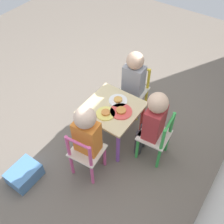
# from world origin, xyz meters

# --- Properties ---
(ground_plane) EXTENTS (6.00, 6.00, 0.00)m
(ground_plane) POSITION_xyz_m (0.00, 0.00, 0.00)
(ground_plane) COLOR #6B6056
(kids_table) EXTENTS (0.49, 0.49, 0.42)m
(kids_table) POSITION_xyz_m (0.00, 0.00, 0.35)
(kids_table) COLOR beige
(kids_table) RESTS_ON ground_plane
(chair_green) EXTENTS (0.28, 0.28, 0.54)m
(chair_green) POSITION_xyz_m (-0.04, 0.45, 0.27)
(chair_green) COLOR silver
(chair_green) RESTS_ON ground_plane
(chair_yellow) EXTENTS (0.27, 0.27, 0.54)m
(chair_yellow) POSITION_xyz_m (-0.46, -0.03, 0.27)
(chair_yellow) COLOR silver
(chair_yellow) RESTS_ON ground_plane
(chair_pink) EXTENTS (0.28, 0.28, 0.54)m
(chair_pink) POSITION_xyz_m (0.45, 0.05, 0.27)
(chair_pink) COLOR silver
(chair_pink) RESTS_ON ground_plane
(child_back) EXTENTS (0.21, 0.22, 0.77)m
(child_back) POSITION_xyz_m (-0.03, 0.39, 0.47)
(child_back) COLOR #38383D
(child_back) RESTS_ON ground_plane
(child_left) EXTENTS (0.22, 0.21, 0.77)m
(child_left) POSITION_xyz_m (-0.40, -0.02, 0.47)
(child_left) COLOR #4C608E
(child_left) RESTS_ON ground_plane
(child_right) EXTENTS (0.23, 0.21, 0.78)m
(child_right) POSITION_xyz_m (0.39, 0.04, 0.47)
(child_right) COLOR #7A6B5B
(child_right) RESTS_ON ground_plane
(plate_back) EXTENTS (0.20, 0.20, 0.03)m
(plate_back) POSITION_xyz_m (0.00, 0.10, 0.43)
(plate_back) COLOR #E54C47
(plate_back) RESTS_ON kids_table
(plate_left) EXTENTS (0.17, 0.17, 0.03)m
(plate_left) POSITION_xyz_m (-0.10, 0.00, 0.43)
(plate_left) COLOR white
(plate_left) RESTS_ON kids_table
(plate_right) EXTENTS (0.17, 0.17, 0.03)m
(plate_right) POSITION_xyz_m (0.10, 0.00, 0.43)
(plate_right) COLOR #EADB66
(plate_right) RESTS_ON kids_table
(storage_bin) EXTENTS (0.27, 0.21, 0.14)m
(storage_bin) POSITION_xyz_m (0.84, -0.36, 0.07)
(storage_bin) COLOR #4C7FB7
(storage_bin) RESTS_ON ground_plane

